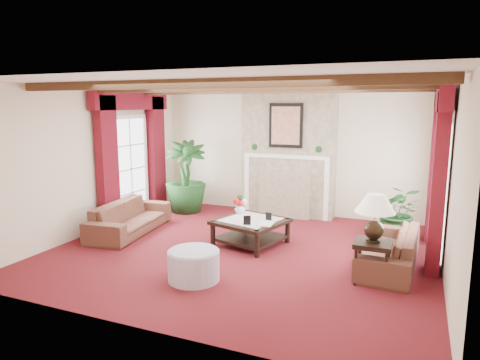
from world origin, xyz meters
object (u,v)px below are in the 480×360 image
at_px(potted_palm, 186,192).
at_px(coffee_table, 251,232).
at_px(side_table, 372,262).
at_px(sofa_right, 390,242).
at_px(sofa_left, 130,212).
at_px(ottoman, 194,265).

xyz_separation_m(potted_palm, coffee_table, (2.17, -1.57, -0.23)).
xyz_separation_m(coffee_table, side_table, (2.10, -0.86, 0.07)).
distance_m(sofa_right, potted_palm, 4.76).
height_order(sofa_left, side_table, sofa_left).
height_order(potted_palm, coffee_table, potted_palm).
distance_m(sofa_right, ottoman, 2.90).
relative_size(potted_palm, coffee_table, 1.74).
relative_size(sofa_left, sofa_right, 1.07).
relative_size(sofa_right, potted_palm, 1.04).
bearing_deg(potted_palm, ottoman, -58.67).
bearing_deg(side_table, coffee_table, 157.80).
distance_m(coffee_table, ottoman, 1.74).
relative_size(sofa_left, ottoman, 2.87).
relative_size(sofa_left, side_table, 3.57).
xyz_separation_m(sofa_right, ottoman, (-2.43, -1.58, -0.16)).
xyz_separation_m(sofa_right, coffee_table, (-2.27, 0.15, -0.15)).
relative_size(potted_palm, side_table, 3.22).
xyz_separation_m(sofa_right, potted_palm, (-4.44, 1.72, 0.08)).
bearing_deg(potted_palm, coffee_table, -35.88).
bearing_deg(coffee_table, potted_palm, 159.23).
bearing_deg(sofa_left, ottoman, -131.54).
distance_m(sofa_left, potted_palm, 1.81).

